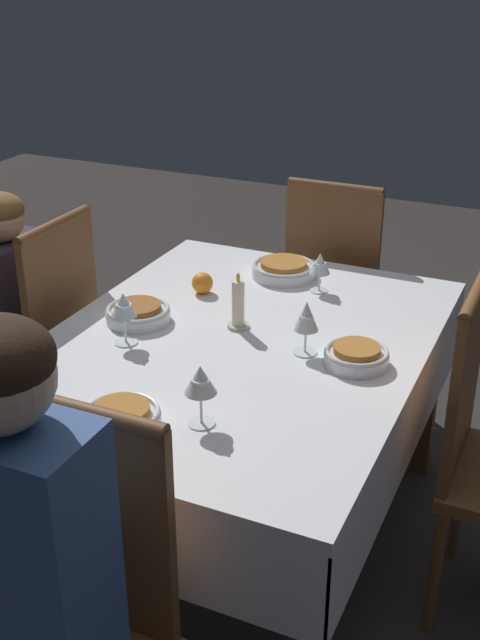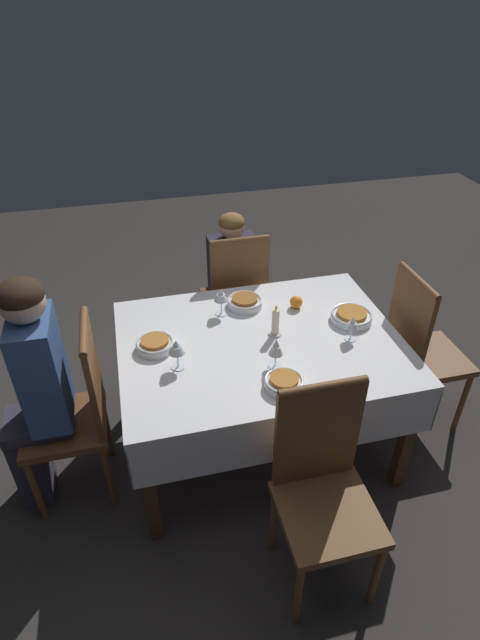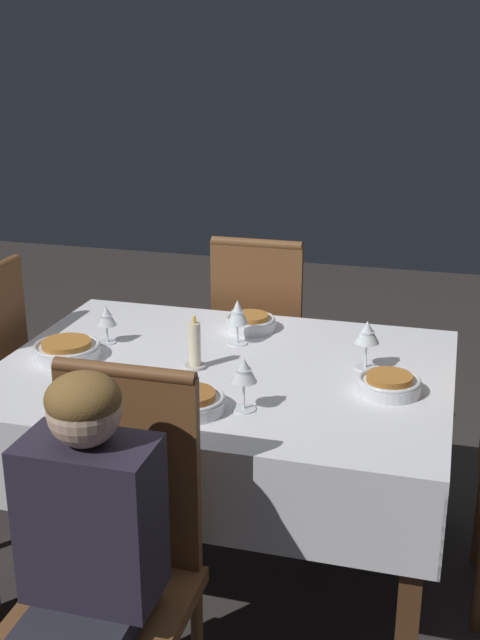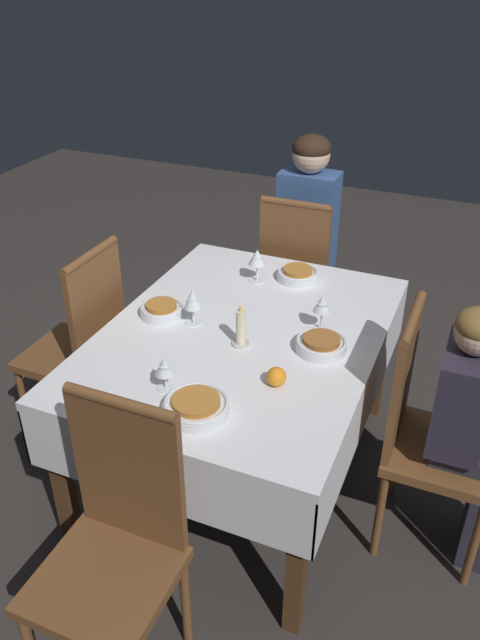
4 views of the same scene
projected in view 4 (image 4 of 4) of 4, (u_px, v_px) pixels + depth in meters
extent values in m
plane|color=#332D2B|center=(242.00, 468.00, 2.87)|extent=(8.00, 8.00, 0.00)
cube|color=silver|center=(242.00, 336.00, 2.50)|extent=(1.42, 1.07, 0.04)
cube|color=silver|center=(131.00, 338.00, 2.75)|extent=(1.42, 0.01, 0.24)
cube|color=silver|center=(369.00, 396.00, 2.39)|extent=(1.42, 0.01, 0.24)
cube|color=silver|center=(297.00, 290.00, 3.13)|extent=(0.01, 1.07, 0.24)
cube|color=silver|center=(157.00, 481.00, 2.01)|extent=(0.01, 1.07, 0.24)
cube|color=#4C2D19|center=(209.00, 317.00, 3.35)|extent=(0.06, 0.06, 0.71)
cube|color=#4C2D19|center=(62.00, 478.00, 2.34)|extent=(0.06, 0.06, 0.71)
cube|color=#4C2D19|center=(381.00, 355.00, 3.04)|extent=(0.06, 0.06, 0.71)
cube|color=#4C2D19|center=(297.00, 560.00, 2.03)|extent=(0.06, 0.06, 0.71)
cube|color=brown|center=(302.00, 285.00, 3.46)|extent=(0.40, 0.40, 0.04)
cube|color=brown|center=(294.00, 252.00, 3.17)|extent=(0.03, 0.36, 0.52)
cylinder|color=brown|center=(296.00, 204.00, 3.03)|extent=(0.04, 0.36, 0.04)
cylinder|color=brown|center=(337.00, 313.00, 3.66)|extent=(0.03, 0.03, 0.43)
cylinder|color=brown|center=(282.00, 302.00, 3.77)|extent=(0.03, 0.03, 0.43)
cylinder|color=brown|center=(320.00, 343.00, 3.38)|extent=(0.03, 0.03, 0.43)
cylinder|color=brown|center=(261.00, 330.00, 3.50)|extent=(0.03, 0.03, 0.43)
cube|color=brown|center=(442.00, 452.00, 2.32)|extent=(0.40, 0.40, 0.04)
cube|color=brown|center=(403.00, 380.00, 2.24)|extent=(0.36, 0.03, 0.52)
cylinder|color=brown|center=(413.00, 319.00, 2.10)|extent=(0.36, 0.04, 0.04)
cylinder|color=brown|center=(474.00, 544.00, 2.25)|extent=(0.03, 0.03, 0.43)
cylinder|color=brown|center=(379.00, 515.00, 2.36)|extent=(0.03, 0.03, 0.43)
cylinder|color=brown|center=(397.00, 456.00, 2.63)|extent=(0.03, 0.03, 0.43)
cube|color=brown|center=(71.00, 355.00, 2.87)|extent=(0.40, 0.40, 0.04)
cube|color=brown|center=(97.00, 310.00, 2.67)|extent=(0.36, 0.03, 0.52)
cylinder|color=brown|center=(90.00, 255.00, 2.53)|extent=(0.36, 0.04, 0.04)
cylinder|color=brown|center=(70.00, 368.00, 3.18)|extent=(0.03, 0.03, 0.43)
cylinder|color=brown|center=(25.00, 407.00, 2.91)|extent=(0.03, 0.03, 0.43)
cylinder|color=brown|center=(128.00, 384.00, 3.07)|extent=(0.03, 0.03, 0.43)
cylinder|color=brown|center=(87.00, 426.00, 2.80)|extent=(0.03, 0.03, 0.43)
cube|color=brown|center=(104.00, 581.00, 1.85)|extent=(0.40, 0.40, 0.04)
cube|color=brown|center=(128.00, 471.00, 1.85)|extent=(0.03, 0.36, 0.52)
cylinder|color=brown|center=(119.00, 403.00, 1.72)|extent=(0.04, 0.36, 0.04)
cylinder|color=brown|center=(98.00, 567.00, 2.16)|extent=(0.03, 0.03, 0.43)
cylinder|color=brown|center=(186.00, 602.00, 2.05)|extent=(0.03, 0.03, 0.43)
cube|color=#383342|center=(311.00, 303.00, 3.72)|extent=(0.14, 0.22, 0.47)
cube|color=#383342|center=(309.00, 269.00, 3.52)|extent=(0.31, 0.24, 0.06)
cube|color=#38568E|center=(307.00, 223.00, 3.30)|extent=(0.18, 0.30, 0.55)
sphere|color=beige|center=(311.00, 155.00, 3.11)|extent=(0.19, 0.19, 0.19)
ellipsoid|color=black|center=(312.00, 148.00, 3.09)|extent=(0.19, 0.19, 0.13)
cube|color=#282833|center=(477.00, 451.00, 2.26)|extent=(0.24, 0.31, 0.06)
cube|color=#282333|center=(464.00, 397.00, 2.17)|extent=(0.30, 0.18, 0.38)
sphere|color=beige|center=(479.00, 332.00, 2.03)|extent=(0.16, 0.16, 0.16)
cylinder|color=silver|center=(298.00, 276.00, 2.87)|extent=(0.19, 0.19, 0.04)
torus|color=silver|center=(298.00, 272.00, 2.86)|extent=(0.18, 0.18, 0.01)
cylinder|color=#B2702D|center=(298.00, 270.00, 2.86)|extent=(0.14, 0.14, 0.02)
cylinder|color=white|center=(257.00, 281.00, 2.87)|extent=(0.07, 0.07, 0.00)
cylinder|color=white|center=(257.00, 272.00, 2.84)|extent=(0.01, 0.01, 0.08)
cone|color=white|center=(257.00, 257.00, 2.80)|extent=(0.08, 0.08, 0.07)
cylinder|color=white|center=(257.00, 260.00, 2.81)|extent=(0.05, 0.05, 0.03)
cylinder|color=silver|center=(321.00, 346.00, 2.37)|extent=(0.20, 0.20, 0.04)
torus|color=silver|center=(321.00, 342.00, 2.36)|extent=(0.19, 0.19, 0.01)
cylinder|color=#995B28|center=(321.00, 340.00, 2.35)|extent=(0.14, 0.14, 0.02)
cylinder|color=white|center=(321.00, 329.00, 2.51)|extent=(0.07, 0.07, 0.00)
cylinder|color=white|center=(321.00, 320.00, 2.48)|extent=(0.01, 0.01, 0.08)
cone|color=white|center=(323.00, 303.00, 2.44)|extent=(0.07, 0.07, 0.07)
cylinder|color=white|center=(322.00, 306.00, 2.45)|extent=(0.04, 0.04, 0.03)
cylinder|color=silver|center=(162.00, 311.00, 2.59)|extent=(0.18, 0.18, 0.04)
torus|color=silver|center=(161.00, 307.00, 2.58)|extent=(0.18, 0.18, 0.01)
cylinder|color=#B2702D|center=(161.00, 306.00, 2.58)|extent=(0.13, 0.13, 0.02)
cylinder|color=white|center=(194.00, 323.00, 2.55)|extent=(0.07, 0.07, 0.00)
cylinder|color=white|center=(193.00, 315.00, 2.53)|extent=(0.01, 0.01, 0.07)
cone|color=white|center=(192.00, 298.00, 2.49)|extent=(0.07, 0.07, 0.08)
cylinder|color=white|center=(193.00, 302.00, 2.50)|extent=(0.04, 0.04, 0.04)
cylinder|color=silver|center=(196.00, 408.00, 2.05)|extent=(0.22, 0.22, 0.04)
torus|color=silver|center=(196.00, 403.00, 2.04)|extent=(0.22, 0.22, 0.01)
cylinder|color=#B2702D|center=(196.00, 402.00, 2.04)|extent=(0.16, 0.16, 0.02)
cylinder|color=white|center=(166.00, 388.00, 2.17)|extent=(0.06, 0.06, 0.00)
cylinder|color=white|center=(166.00, 381.00, 2.15)|extent=(0.01, 0.01, 0.06)
cone|color=white|center=(164.00, 366.00, 2.12)|extent=(0.07, 0.07, 0.07)
cylinder|color=white|center=(165.00, 369.00, 2.13)|extent=(0.04, 0.04, 0.03)
cylinder|color=beige|center=(241.00, 344.00, 2.41)|extent=(0.07, 0.07, 0.01)
cylinder|color=beige|center=(241.00, 327.00, 2.37)|extent=(0.04, 0.04, 0.14)
ellipsoid|color=#F9C64C|center=(241.00, 308.00, 2.33)|extent=(0.01, 0.01, 0.03)
sphere|color=orange|center=(276.00, 377.00, 2.17)|extent=(0.07, 0.07, 0.07)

